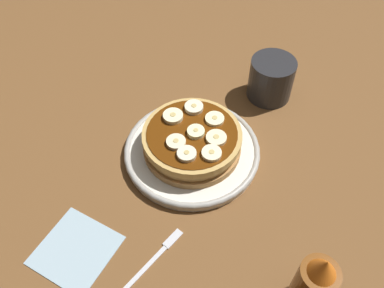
# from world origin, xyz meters

# --- Properties ---
(ground_plane) EXTENTS (1.40, 1.40, 0.03)m
(ground_plane) POSITION_xyz_m (0.00, 0.00, -0.01)
(ground_plane) COLOR brown
(plate) EXTENTS (0.24, 0.24, 0.02)m
(plate) POSITION_xyz_m (0.00, 0.00, 0.01)
(plate) COLOR silver
(plate) RESTS_ON ground_plane
(pancake_stack) EXTENTS (0.17, 0.18, 0.04)m
(pancake_stack) POSITION_xyz_m (-0.00, -0.00, 0.04)
(pancake_stack) COLOR #AA7843
(pancake_stack) RESTS_ON plate
(banana_slice_0) EXTENTS (0.03, 0.03, 0.01)m
(banana_slice_0) POSITION_xyz_m (-0.00, -0.01, 0.06)
(banana_slice_0) COLOR #F0F3B3
(banana_slice_0) RESTS_ON pancake_stack
(banana_slice_1) EXTENTS (0.04, 0.04, 0.01)m
(banana_slice_1) POSITION_xyz_m (-0.01, -0.04, 0.06)
(banana_slice_1) COLOR beige
(banana_slice_1) RESTS_ON pancake_stack
(banana_slice_2) EXTENTS (0.04, 0.04, 0.01)m
(banana_slice_2) POSITION_xyz_m (0.03, 0.04, 0.06)
(banana_slice_2) COLOR #F3EAB6
(banana_slice_2) RESTS_ON pancake_stack
(banana_slice_3) EXTENTS (0.03, 0.03, 0.01)m
(banana_slice_3) POSITION_xyz_m (0.04, -0.03, 0.06)
(banana_slice_3) COLOR #F7ECB5
(banana_slice_3) RESTS_ON pancake_stack
(banana_slice_4) EXTENTS (0.03, 0.03, 0.01)m
(banana_slice_4) POSITION_xyz_m (-0.05, -0.00, 0.06)
(banana_slice_4) COLOR beige
(banana_slice_4) RESTS_ON pancake_stack
(banana_slice_5) EXTENTS (0.03, 0.03, 0.01)m
(banana_slice_5) POSITION_xyz_m (0.06, 0.01, 0.06)
(banana_slice_5) COLOR #EDE6BF
(banana_slice_5) RESTS_ON pancake_stack
(banana_slice_6) EXTENTS (0.03, 0.03, 0.01)m
(banana_slice_6) POSITION_xyz_m (-0.04, -0.04, 0.06)
(banana_slice_6) COLOR #F8E8BA
(banana_slice_6) RESTS_ON pancake_stack
(banana_slice_7) EXTENTS (0.03, 0.03, 0.01)m
(banana_slice_7) POSITION_xyz_m (-0.03, 0.02, 0.06)
(banana_slice_7) COLOR beige
(banana_slice_7) RESTS_ON pancake_stack
(coffee_mug) EXTENTS (0.12, 0.09, 0.08)m
(coffee_mug) POSITION_xyz_m (0.19, -0.13, 0.04)
(coffee_mug) COLOR #262628
(coffee_mug) RESTS_ON ground_plane
(napkin) EXTENTS (0.14, 0.14, 0.00)m
(napkin) POSITION_xyz_m (-0.21, 0.14, 0.00)
(napkin) COLOR #99B2BF
(napkin) RESTS_ON ground_plane
(fork) EXTENTS (0.12, 0.07, 0.01)m
(fork) POSITION_xyz_m (-0.20, 0.02, 0.00)
(fork) COLOR silver
(fork) RESTS_ON ground_plane
(syrup_bottle) EXTENTS (0.05, 0.05, 0.13)m
(syrup_bottle) POSITION_xyz_m (-0.23, -0.20, 0.06)
(syrup_bottle) COLOR brown
(syrup_bottle) RESTS_ON ground_plane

